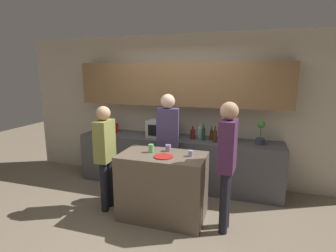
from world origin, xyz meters
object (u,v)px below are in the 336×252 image
(potted_plant, at_px, (261,132))
(bottle_2, at_px, (203,134))
(bottle_5, at_px, (223,134))
(bottle_7, at_px, (235,136))
(cup_0, at_px, (151,148))
(bottle_1, at_px, (200,132))
(bottle_6, at_px, (228,135))
(person_center, at_px, (168,137))
(microwave, at_px, (163,129))
(bottle_3, at_px, (211,135))
(person_right, at_px, (227,156))
(cup_2, at_px, (191,153))
(bottle_0, at_px, (193,134))
(bottle_4, at_px, (215,136))
(plate_on_island, at_px, (163,156))
(cup_1, at_px, (168,148))
(toaster, at_px, (110,128))
(person_left, at_px, (105,150))

(potted_plant, xyz_separation_m, bottle_2, (-0.92, -0.02, -0.09))
(bottle_5, bearing_deg, bottle_7, -22.41)
(bottle_7, bearing_deg, cup_0, -134.94)
(bottle_1, bearing_deg, bottle_7, -7.66)
(bottle_2, bearing_deg, bottle_6, -0.46)
(bottle_6, xyz_separation_m, person_center, (-0.90, -0.47, 0.01))
(microwave, distance_m, bottle_2, 0.74)
(bottle_2, distance_m, person_center, 0.68)
(bottle_3, distance_m, bottle_7, 0.40)
(bottle_7, height_order, person_right, person_right)
(potted_plant, relative_size, cup_2, 4.99)
(microwave, height_order, potted_plant, potted_plant)
(bottle_3, xyz_separation_m, bottle_6, (0.29, -0.09, 0.03))
(bottle_0, distance_m, bottle_4, 0.41)
(bottle_1, distance_m, plate_on_island, 1.34)
(potted_plant, relative_size, cup_0, 3.42)
(plate_on_island, height_order, cup_0, cup_0)
(potted_plant, bearing_deg, microwave, -179.95)
(cup_0, xyz_separation_m, cup_1, (0.21, 0.13, -0.01))
(person_right, bearing_deg, bottle_1, 28.88)
(toaster, bearing_deg, bottle_5, 3.28)
(cup_1, bearing_deg, person_right, -15.74)
(person_center, xyz_separation_m, person_right, (0.99, -0.66, -0.01))
(toaster, bearing_deg, plate_on_island, -38.96)
(bottle_2, xyz_separation_m, cup_0, (-0.56, -1.02, -0.01))
(bottle_0, bearing_deg, microwave, -179.64)
(bottle_6, distance_m, person_center, 1.02)
(toaster, bearing_deg, cup_2, -30.05)
(bottle_5, relative_size, bottle_6, 0.83)
(bottle_4, distance_m, bottle_7, 0.34)
(person_left, bearing_deg, bottle_6, 121.15)
(bottle_6, relative_size, person_left, 0.20)
(microwave, bearing_deg, toaster, 179.92)
(cup_1, distance_m, cup_2, 0.38)
(cup_0, distance_m, cup_1, 0.25)
(toaster, xyz_separation_m, bottle_7, (2.33, 0.03, 0.00))
(bottle_0, distance_m, plate_on_island, 1.21)
(bottle_1, bearing_deg, person_center, -122.95)
(bottle_4, relative_size, bottle_6, 0.86)
(bottle_4, bearing_deg, bottle_0, 166.04)
(toaster, height_order, bottle_5, bottle_5)
(bottle_1, height_order, bottle_2, bottle_2)
(microwave, relative_size, cup_0, 4.50)
(bottle_4, height_order, plate_on_island, bottle_4)
(potted_plant, bearing_deg, bottle_6, -176.87)
(microwave, xyz_separation_m, bottle_3, (0.87, 0.06, -0.06))
(cup_1, relative_size, cup_2, 1.18)
(bottle_3, distance_m, bottle_6, 0.30)
(cup_2, bearing_deg, person_left, -176.19)
(bottle_1, height_order, plate_on_island, bottle_1)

